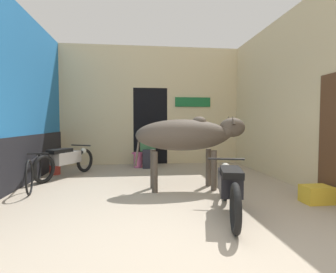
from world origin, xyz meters
The scene contains 12 objects.
ground_plane centered at (0.00, 0.00, 0.00)m, with size 30.00×30.00×0.00m, color tan.
wall_left_shopfront centered at (-2.84, 2.72, 1.77)m, with size 0.25×5.46×3.66m.
wall_back_with_doorway centered at (-0.01, 5.70, 1.62)m, with size 5.52×0.93×3.66m.
wall_right_with_door centered at (2.85, 2.68, 1.81)m, with size 0.22×5.46×3.66m.
cow centered at (0.56, 2.26, 1.05)m, with size 2.21×0.70×1.45m.
motorcycle_near centered at (0.86, 0.79, 0.41)m, with size 0.69×1.93×0.73m.
motorcycle_far centered at (-2.12, 3.69, 0.42)m, with size 0.99×1.79×0.73m.
bicycle centered at (-2.46, 2.66, 0.33)m, with size 0.50×1.67×0.65m.
shopkeeper_seated centered at (-0.14, 4.76, 0.64)m, with size 0.44×0.34×1.22m.
plastic_stool centered at (-0.42, 4.85, 0.23)m, with size 0.35×0.35×0.43m.
crate centered at (2.44, 1.12, 0.14)m, with size 0.44×0.32×0.28m.
bucket centered at (-2.49, 4.04, 0.13)m, with size 0.26×0.26×0.26m.
Camera 1 is at (-0.42, -2.74, 1.30)m, focal length 28.00 mm.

